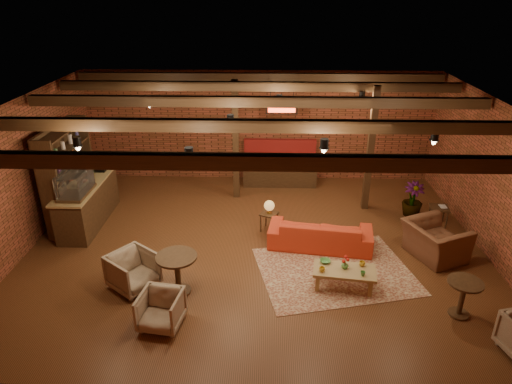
{
  "coord_description": "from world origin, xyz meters",
  "views": [
    {
      "loc": [
        0.27,
        -8.82,
        5.37
      ],
      "look_at": [
        0.0,
        0.2,
        1.24
      ],
      "focal_mm": 32.0,
      "sensor_mm": 36.0,
      "label": 1
    }
  ],
  "objects_px": {
    "round_table_right": "(463,293)",
    "round_table_left": "(177,268)",
    "side_table_lamp": "(269,208)",
    "armchair_b": "(161,308)",
    "armchair_a": "(133,269)",
    "sofa": "(320,233)",
    "coffee_table": "(344,271)",
    "armchair_right": "(436,235)",
    "side_table_book": "(439,208)",
    "plant_tall": "(418,166)"
  },
  "relations": [
    {
      "from": "armchair_a",
      "to": "plant_tall",
      "type": "height_order",
      "value": "plant_tall"
    },
    {
      "from": "side_table_book",
      "to": "round_table_left",
      "type": "bearing_deg",
      "value": -153.87
    },
    {
      "from": "side_table_book",
      "to": "armchair_a",
      "type": "bearing_deg",
      "value": -157.9
    },
    {
      "from": "coffee_table",
      "to": "armchair_a",
      "type": "bearing_deg",
      "value": -178.34
    },
    {
      "from": "armchair_a",
      "to": "side_table_book",
      "type": "distance_m",
      "value": 7.23
    },
    {
      "from": "armchair_right",
      "to": "plant_tall",
      "type": "bearing_deg",
      "value": -25.43
    },
    {
      "from": "coffee_table",
      "to": "armchair_b",
      "type": "bearing_deg",
      "value": -160.09
    },
    {
      "from": "sofa",
      "to": "armchair_b",
      "type": "distance_m",
      "value": 4.01
    },
    {
      "from": "coffee_table",
      "to": "round_table_right",
      "type": "relative_size",
      "value": 1.77
    },
    {
      "from": "sofa",
      "to": "coffee_table",
      "type": "bearing_deg",
      "value": 109.32
    },
    {
      "from": "side_table_lamp",
      "to": "armchair_b",
      "type": "bearing_deg",
      "value": -118.4
    },
    {
      "from": "round_table_right",
      "to": "round_table_left",
      "type": "bearing_deg",
      "value": 174.22
    },
    {
      "from": "round_table_left",
      "to": "side_table_book",
      "type": "height_order",
      "value": "round_table_left"
    },
    {
      "from": "round_table_right",
      "to": "armchair_b",
      "type": "bearing_deg",
      "value": -175.39
    },
    {
      "from": "coffee_table",
      "to": "side_table_lamp",
      "type": "bearing_deg",
      "value": 123.07
    },
    {
      "from": "side_table_lamp",
      "to": "armchair_right",
      "type": "bearing_deg",
      "value": -16.51
    },
    {
      "from": "coffee_table",
      "to": "armchair_a",
      "type": "xyz_separation_m",
      "value": [
        -4.04,
        -0.12,
        0.04
      ]
    },
    {
      "from": "armchair_a",
      "to": "round_table_right",
      "type": "distance_m",
      "value": 6.02
    },
    {
      "from": "round_table_left",
      "to": "sofa",
      "type": "bearing_deg",
      "value": 31.72
    },
    {
      "from": "side_table_lamp",
      "to": "armchair_b",
      "type": "xyz_separation_m",
      "value": [
        -1.83,
        -3.39,
        -0.23
      ]
    },
    {
      "from": "plant_tall",
      "to": "coffee_table",
      "type": "bearing_deg",
      "value": -125.15
    },
    {
      "from": "coffee_table",
      "to": "side_table_lamp",
      "type": "distance_m",
      "value": 2.64
    },
    {
      "from": "round_table_right",
      "to": "plant_tall",
      "type": "xyz_separation_m",
      "value": [
        0.21,
        3.83,
        0.87
      ]
    },
    {
      "from": "side_table_lamp",
      "to": "round_table_left",
      "type": "relative_size",
      "value": 0.97
    },
    {
      "from": "sofa",
      "to": "armchair_a",
      "type": "height_order",
      "value": "armchair_a"
    },
    {
      "from": "side_table_lamp",
      "to": "armchair_b",
      "type": "distance_m",
      "value": 3.86
    },
    {
      "from": "sofa",
      "to": "armchair_right",
      "type": "bearing_deg",
      "value": 179.72
    },
    {
      "from": "sofa",
      "to": "side_table_book",
      "type": "distance_m",
      "value": 3.16
    },
    {
      "from": "sofa",
      "to": "round_table_left",
      "type": "bearing_deg",
      "value": 39.88
    },
    {
      "from": "coffee_table",
      "to": "round_table_right",
      "type": "xyz_separation_m",
      "value": [
        1.95,
        -0.76,
        0.11
      ]
    },
    {
      "from": "armchair_a",
      "to": "side_table_book",
      "type": "xyz_separation_m",
      "value": [
        6.7,
        2.72,
        0.04
      ]
    },
    {
      "from": "sofa",
      "to": "round_table_left",
      "type": "relative_size",
      "value": 2.83
    },
    {
      "from": "armchair_b",
      "to": "round_table_right",
      "type": "relative_size",
      "value": 1.01
    },
    {
      "from": "round_table_left",
      "to": "side_table_book",
      "type": "distance_m",
      "value": 6.48
    },
    {
      "from": "coffee_table",
      "to": "round_table_right",
      "type": "distance_m",
      "value": 2.1
    },
    {
      "from": "plant_tall",
      "to": "armchair_right",
      "type": "bearing_deg",
      "value": -91.76
    },
    {
      "from": "armchair_right",
      "to": "round_table_right",
      "type": "bearing_deg",
      "value": 151.85
    },
    {
      "from": "armchair_right",
      "to": "side_table_book",
      "type": "bearing_deg",
      "value": -45.01
    },
    {
      "from": "armchair_a",
      "to": "round_table_right",
      "type": "bearing_deg",
      "value": -58.55
    },
    {
      "from": "armchair_b",
      "to": "armchair_right",
      "type": "bearing_deg",
      "value": 32.68
    },
    {
      "from": "side_table_lamp",
      "to": "armchair_b",
      "type": "height_order",
      "value": "side_table_lamp"
    },
    {
      "from": "side_table_lamp",
      "to": "armchair_right",
      "type": "height_order",
      "value": "armchair_right"
    },
    {
      "from": "round_table_right",
      "to": "side_table_lamp",
      "type": "bearing_deg",
      "value": 138.76
    },
    {
      "from": "coffee_table",
      "to": "armchair_right",
      "type": "xyz_separation_m",
      "value": [
        2.1,
        1.16,
        0.15
      ]
    },
    {
      "from": "armchair_right",
      "to": "round_table_right",
      "type": "relative_size",
      "value": 1.67
    },
    {
      "from": "side_table_lamp",
      "to": "plant_tall",
      "type": "relative_size",
      "value": 0.29
    },
    {
      "from": "armchair_a",
      "to": "side_table_book",
      "type": "height_order",
      "value": "armchair_a"
    },
    {
      "from": "armchair_right",
      "to": "round_table_right",
      "type": "xyz_separation_m",
      "value": [
        -0.15,
        -1.92,
        -0.04
      ]
    },
    {
      "from": "armchair_right",
      "to": "side_table_lamp",
      "type": "bearing_deg",
      "value": 49.82
    },
    {
      "from": "coffee_table",
      "to": "side_table_book",
      "type": "height_order",
      "value": "coffee_table"
    }
  ]
}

